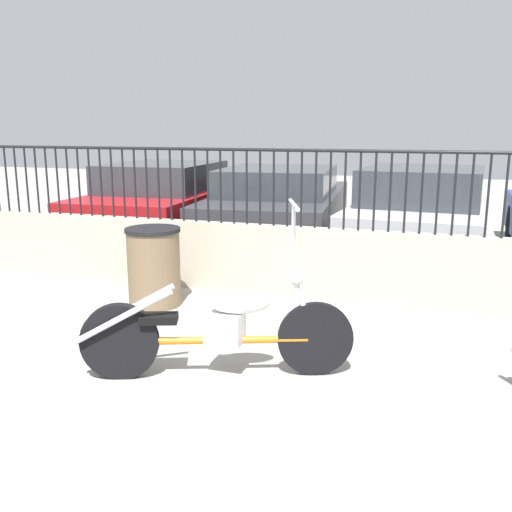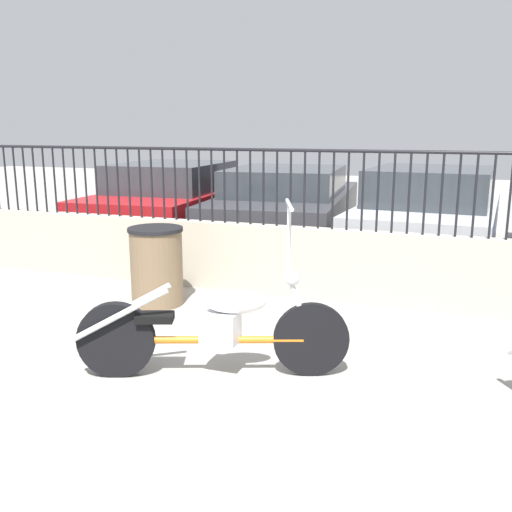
# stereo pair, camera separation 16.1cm
# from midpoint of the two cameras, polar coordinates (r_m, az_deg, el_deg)

# --- Properties ---
(ground_plane) EXTENTS (40.00, 40.00, 0.00)m
(ground_plane) POSITION_cam_midpoint_polar(r_m,az_deg,el_deg) (3.65, -7.37, -18.05)
(ground_plane) COLOR gray
(low_wall) EXTENTS (9.61, 0.18, 0.79)m
(low_wall) POSITION_cam_midpoint_polar(r_m,az_deg,el_deg) (6.34, 5.09, -0.72)
(low_wall) COLOR #B2A893
(low_wall) RESTS_ON ground_plane
(fence_railing) EXTENTS (9.61, 0.04, 0.85)m
(fence_railing) POSITION_cam_midpoint_polar(r_m,az_deg,el_deg) (6.19, 5.26, 7.79)
(fence_railing) COLOR black
(fence_railing) RESTS_ON low_wall
(motorcycle_orange) EXTENTS (2.00, 0.90, 1.34)m
(motorcycle_orange) POSITION_cam_midpoint_polar(r_m,az_deg,el_deg) (4.34, -5.89, -7.14)
(motorcycle_orange) COLOR black
(motorcycle_orange) RESTS_ON ground_plane
(trash_bin) EXTENTS (0.58, 0.58, 0.84)m
(trash_bin) POSITION_cam_midpoint_polar(r_m,az_deg,el_deg) (6.16, -10.91, -1.06)
(trash_bin) COLOR brown
(trash_bin) RESTS_ON ground_plane
(car_red) EXTENTS (2.06, 4.43, 1.29)m
(car_red) POSITION_cam_midpoint_polar(r_m,az_deg,el_deg) (9.93, -9.29, 5.57)
(car_red) COLOR black
(car_red) RESTS_ON ground_plane
(car_dark_grey) EXTENTS (2.23, 4.46, 1.25)m
(car_dark_grey) POSITION_cam_midpoint_polar(r_m,az_deg,el_deg) (9.22, 1.89, 5.12)
(car_dark_grey) COLOR black
(car_dark_grey) RESTS_ON ground_plane
(car_silver) EXTENTS (2.03, 4.13, 1.31)m
(car_silver) POSITION_cam_midpoint_polar(r_m,az_deg,el_deg) (8.68, 15.74, 4.28)
(car_silver) COLOR black
(car_silver) RESTS_ON ground_plane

